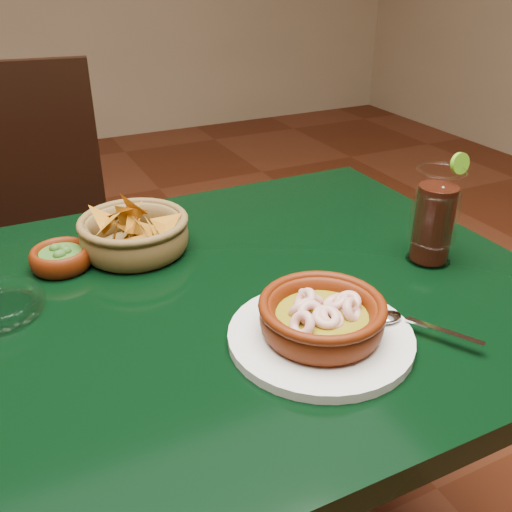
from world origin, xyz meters
name	(u,v)px	position (x,y,z in m)	size (l,w,h in m)	color
dining_table	(170,358)	(0.00, 0.00, 0.65)	(1.20, 0.80, 0.75)	black
dining_chair	(27,251)	(-0.15, 0.71, 0.54)	(0.51, 0.51, 0.99)	black
shrimp_plate	(322,321)	(0.16, -0.18, 0.78)	(0.30, 0.25, 0.07)	silver
chip_basket	(134,234)	(0.01, 0.19, 0.78)	(0.22, 0.22, 0.13)	brown
guacamole_ramekin	(61,258)	(-0.12, 0.19, 0.77)	(0.12, 0.12, 0.04)	#491504
cola_drink	(434,217)	(0.45, -0.06, 0.83)	(0.16, 0.16, 0.18)	white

